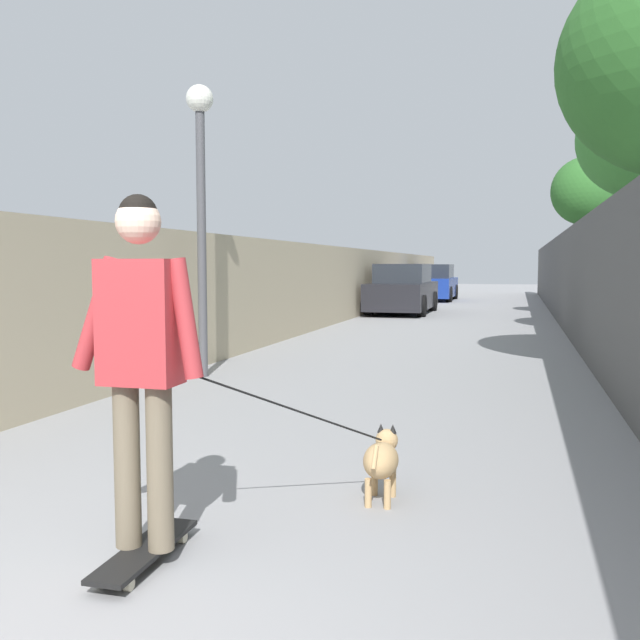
# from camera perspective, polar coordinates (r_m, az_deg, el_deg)

# --- Properties ---
(ground_plane) EXTENTS (80.00, 80.00, 0.00)m
(ground_plane) POSITION_cam_1_polar(r_m,az_deg,el_deg) (15.93, 10.02, -0.85)
(ground_plane) COLOR gray
(wall_left) EXTENTS (48.00, 0.30, 1.98)m
(wall_left) POSITION_cam_1_polar(r_m,az_deg,el_deg) (14.53, -2.22, 2.62)
(wall_left) COLOR tan
(wall_left) RESTS_ON ground
(fence_right) EXTENTS (48.00, 0.30, 2.31)m
(fence_right) POSITION_cam_1_polar(r_m,az_deg,el_deg) (13.82, 21.17, 2.88)
(fence_right) COLOR #4C4C4C
(fence_right) RESTS_ON ground
(tree_right_distant) EXTENTS (1.98, 1.98, 4.58)m
(tree_right_distant) POSITION_cam_1_polar(r_m,az_deg,el_deg) (20.95, 21.53, 10.00)
(tree_right_distant) COLOR brown
(tree_right_distant) RESTS_ON ground
(lamp_post) EXTENTS (0.36, 0.36, 3.85)m
(lamp_post) POSITION_cam_1_polar(r_m,az_deg,el_deg) (9.27, -10.00, 11.86)
(lamp_post) COLOR #4C4C51
(lamp_post) RESTS_ON ground
(skateboard) EXTENTS (0.81, 0.23, 0.08)m
(skateboard) POSITION_cam_1_polar(r_m,az_deg,el_deg) (3.71, -14.49, -18.25)
(skateboard) COLOR black
(skateboard) RESTS_ON ground
(person_skateboarder) EXTENTS (0.23, 0.71, 1.76)m
(person_skateboarder) POSITION_cam_1_polar(r_m,az_deg,el_deg) (3.44, -14.84, -1.94)
(person_skateboarder) COLOR #726651
(person_skateboarder) RESTS_ON skateboard
(dog) EXTENTS (1.53, 1.09, 1.06)m
(dog) POSITION_cam_1_polar(r_m,az_deg,el_deg) (4.42, 5.14, -11.48)
(dog) COLOR tan
(dog) RESTS_ON ground
(car_near) EXTENTS (4.40, 1.80, 1.54)m
(car_near) POSITION_cam_1_polar(r_m,az_deg,el_deg) (21.41, 6.98, 2.49)
(car_near) COLOR black
(car_near) RESTS_ON ground
(car_far) EXTENTS (4.23, 1.80, 1.54)m
(car_far) POSITION_cam_1_polar(r_m,az_deg,el_deg) (29.49, 9.54, 3.04)
(car_far) COLOR navy
(car_far) RESTS_ON ground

